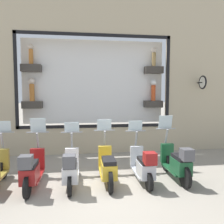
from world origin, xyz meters
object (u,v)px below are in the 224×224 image
at_px(scooter_yellow_2, 107,167).
at_px(scooter_red_4, 32,170).
at_px(scooter_silver_1, 143,166).
at_px(scooter_white_3, 71,169).
at_px(scooter_green_0, 177,163).

bearing_deg(scooter_yellow_2, scooter_red_4, 91.89).
distance_m(scooter_silver_1, scooter_yellow_2, 0.94).
distance_m(scooter_silver_1, scooter_white_3, 1.87).
distance_m(scooter_green_0, scooter_red_4, 3.74).
xyz_separation_m(scooter_silver_1, scooter_red_4, (0.01, 2.80, 0.02)).
xyz_separation_m(scooter_green_0, scooter_white_3, (-0.02, 2.80, -0.03)).
bearing_deg(scooter_silver_1, scooter_green_0, -88.83).
bearing_deg(scooter_silver_1, scooter_white_3, 89.96).
bearing_deg(scooter_green_0, scooter_yellow_2, 88.35).
relative_size(scooter_yellow_2, scooter_red_4, 1.00).
height_order(scooter_yellow_2, scooter_white_3, scooter_yellow_2).
distance_m(scooter_white_3, scooter_red_4, 0.93).
relative_size(scooter_silver_1, scooter_yellow_2, 0.99).
relative_size(scooter_yellow_2, scooter_white_3, 1.01).
height_order(scooter_silver_1, scooter_red_4, scooter_red_4).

